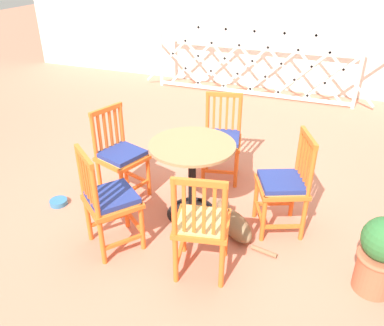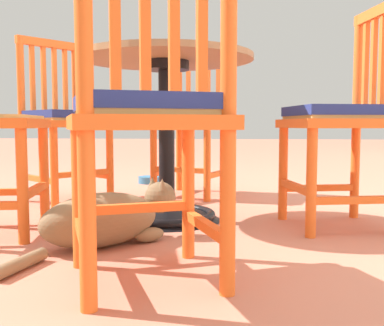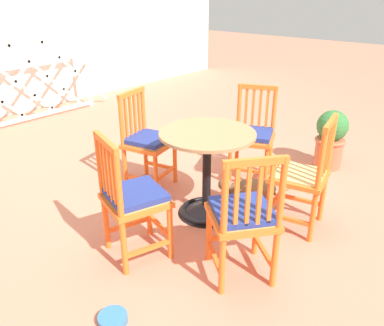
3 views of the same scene
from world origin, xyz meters
name	(u,v)px [view 3 (image 3 of 3)]	position (x,y,z in m)	size (l,w,h in m)	color
ground_plane	(209,212)	(0.00, 0.00, 0.00)	(24.00, 24.00, 0.00)	#C6755B
cafe_table	(207,183)	(-0.03, 0.01, 0.28)	(0.76, 0.76, 0.73)	black
orange_chair_by_planter	(252,136)	(0.77, 0.09, 0.45)	(0.53, 0.53, 0.91)	orange
orange_chair_facing_out	(147,142)	(0.02, 0.75, 0.45)	(0.48, 0.48, 0.91)	orange
orange_chair_tucked_in	(133,199)	(-0.79, 0.05, 0.45)	(0.51, 0.51, 0.91)	orange
orange_chair_near_fence	(243,217)	(-0.49, -0.64, 0.45)	(0.56, 0.56, 0.91)	orange
orange_chair_at_corner	(303,177)	(0.30, -0.66, 0.43)	(0.47, 0.47, 0.91)	orange
tabby_cat	(248,189)	(0.41, -0.12, 0.10)	(0.64, 0.47, 0.23)	brown
terracotta_planter	(331,138)	(1.54, -0.38, 0.33)	(0.32, 0.32, 0.62)	#B25B3D
pet_water_bowl	(113,319)	(-1.31, -0.33, 0.03)	(0.17, 0.17, 0.05)	teal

